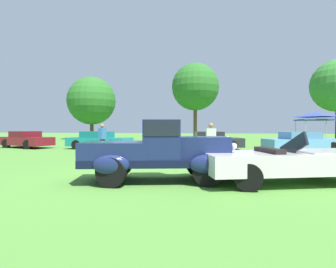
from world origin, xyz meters
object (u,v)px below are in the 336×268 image
(feature_pickup_truck, at_px, (158,150))
(show_car_charcoal, at_px, (211,141))
(show_car_teal, at_px, (99,140))
(canopy_tent_left_field, at_px, (316,116))
(spectator_by_row, at_px, (211,141))
(show_car_skyblue, at_px, (302,142))
(spectator_near_truck, at_px, (102,138))
(show_car_burgundy, at_px, (26,140))
(neighbor_convertible, at_px, (288,162))

(feature_pickup_truck, bearing_deg, show_car_charcoal, 82.22)
(show_car_teal, bearing_deg, canopy_tent_left_field, 18.40)
(feature_pickup_truck, distance_m, spectator_by_row, 4.49)
(spectator_by_row, bearing_deg, show_car_skyblue, 46.23)
(canopy_tent_left_field, bearing_deg, spectator_near_truck, -147.48)
(show_car_charcoal, distance_m, canopy_tent_left_field, 9.71)
(show_car_charcoal, distance_m, spectator_near_truck, 7.22)
(show_car_burgundy, bearing_deg, neighbor_convertible, -32.65)
(show_car_skyblue, distance_m, spectator_by_row, 7.99)
(feature_pickup_truck, distance_m, canopy_tent_left_field, 18.26)
(show_car_burgundy, xyz_separation_m, spectator_by_row, (13.41, -5.99, 0.31))
(show_car_skyblue, bearing_deg, show_car_teal, 179.73)
(show_car_teal, distance_m, show_car_skyblue, 13.21)
(neighbor_convertible, bearing_deg, spectator_near_truck, 142.50)
(show_car_charcoal, height_order, spectator_near_truck, spectator_near_truck)
(feature_pickup_truck, height_order, canopy_tent_left_field, canopy_tent_left_field)
(spectator_near_truck, distance_m, spectator_by_row, 6.22)
(feature_pickup_truck, relative_size, show_car_teal, 0.94)
(show_car_charcoal, height_order, show_car_skyblue, same)
(feature_pickup_truck, distance_m, show_car_charcoal, 10.71)
(spectator_near_truck, bearing_deg, canopy_tent_left_field, 32.52)
(spectator_by_row, bearing_deg, canopy_tent_left_field, 53.39)
(show_car_burgundy, relative_size, show_car_teal, 0.96)
(neighbor_convertible, bearing_deg, show_car_teal, 134.98)
(show_car_teal, xyz_separation_m, show_car_skyblue, (13.21, -0.06, 0.00))
(canopy_tent_left_field, bearing_deg, show_car_teal, -161.60)
(show_car_burgundy, relative_size, show_car_charcoal, 1.02)
(neighbor_convertible, distance_m, show_car_charcoal, 10.48)
(spectator_near_truck, bearing_deg, show_car_burgundy, 153.04)
(show_car_burgundy, bearing_deg, show_car_charcoal, 1.58)
(feature_pickup_truck, xyz_separation_m, canopy_tent_left_field, (9.71, 15.38, 1.56))
(show_car_burgundy, relative_size, canopy_tent_left_field, 1.61)
(neighbor_convertible, distance_m, spectator_near_truck, 9.96)
(spectator_near_truck, bearing_deg, feature_pickup_truck, -55.46)
(show_car_burgundy, xyz_separation_m, show_car_teal, (5.72, -0.16, 0.00))
(spectator_by_row, bearing_deg, spectator_near_truck, 159.90)
(feature_pickup_truck, height_order, spectator_by_row, feature_pickup_truck)
(spectator_by_row, bearing_deg, show_car_charcoal, 89.92)
(show_car_teal, distance_m, spectator_near_truck, 4.14)
(feature_pickup_truck, height_order, show_car_skyblue, feature_pickup_truck)
(feature_pickup_truck, relative_size, neighbor_convertible, 0.91)
(spectator_near_truck, relative_size, spectator_by_row, 1.00)
(show_car_skyblue, bearing_deg, show_car_charcoal, 173.85)
(feature_pickup_truck, height_order, spectator_near_truck, feature_pickup_truck)
(neighbor_convertible, distance_m, show_car_teal, 13.78)
(show_car_teal, relative_size, spectator_by_row, 2.70)
(show_car_charcoal, distance_m, spectator_by_row, 6.36)
(feature_pickup_truck, xyz_separation_m, spectator_near_truck, (-4.40, 6.39, 0.05))
(show_car_charcoal, bearing_deg, feature_pickup_truck, -97.78)
(show_car_skyblue, relative_size, spectator_by_row, 2.89)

